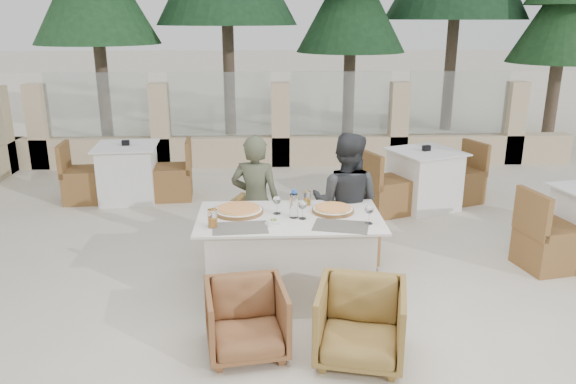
{
  "coord_description": "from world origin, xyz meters",
  "views": [
    {
      "loc": [
        -0.27,
        -4.54,
        2.42
      ],
      "look_at": [
        -0.06,
        0.34,
        0.9
      ],
      "focal_mm": 35.0,
      "sensor_mm": 36.0,
      "label": 1
    }
  ],
  "objects_px": {
    "armchair_near_left": "(246,320)",
    "wine_glass_near": "(302,209)",
    "beer_glass_left": "(212,218)",
    "pizza_right": "(333,209)",
    "diner_right": "(346,204)",
    "bg_table_a": "(128,173)",
    "armchair_far_left": "(260,230)",
    "water_bottle": "(294,204)",
    "diner_left": "(256,202)",
    "pizza_left": "(239,210)",
    "armchair_far_right": "(342,234)",
    "wine_glass_centre": "(277,204)",
    "dining_table": "(289,257)",
    "armchair_near_right": "(361,323)",
    "olive_dish": "(274,221)",
    "bg_table_b": "(424,179)",
    "wine_glass_corner": "(369,213)",
    "beer_glass_right": "(307,198)"
  },
  "relations": [
    {
      "from": "dining_table",
      "to": "olive_dish",
      "type": "relative_size",
      "value": 14.55
    },
    {
      "from": "beer_glass_right",
      "to": "olive_dish",
      "type": "bearing_deg",
      "value": -123.08
    },
    {
      "from": "wine_glass_corner",
      "to": "beer_glass_left",
      "type": "distance_m",
      "value": 1.3
    },
    {
      "from": "olive_dish",
      "to": "pizza_left",
      "type": "bearing_deg",
      "value": 135.87
    },
    {
      "from": "diner_right",
      "to": "bg_table_a",
      "type": "distance_m",
      "value": 3.59
    },
    {
      "from": "dining_table",
      "to": "armchair_far_left",
      "type": "bearing_deg",
      "value": 106.99
    },
    {
      "from": "wine_glass_corner",
      "to": "pizza_right",
      "type": "bearing_deg",
      "value": 130.65
    },
    {
      "from": "olive_dish",
      "to": "diner_right",
      "type": "distance_m",
      "value": 1.0
    },
    {
      "from": "armchair_near_right",
      "to": "diner_right",
      "type": "xyz_separation_m",
      "value": [
        0.09,
        1.51,
        0.41
      ]
    },
    {
      "from": "olive_dish",
      "to": "bg_table_b",
      "type": "height_order",
      "value": "olive_dish"
    },
    {
      "from": "wine_glass_near",
      "to": "armchair_far_left",
      "type": "relative_size",
      "value": 0.27
    },
    {
      "from": "dining_table",
      "to": "pizza_right",
      "type": "bearing_deg",
      "value": 14.96
    },
    {
      "from": "diner_left",
      "to": "water_bottle",
      "type": "bearing_deg",
      "value": 128.76
    },
    {
      "from": "pizza_left",
      "to": "bg_table_a",
      "type": "distance_m",
      "value": 3.28
    },
    {
      "from": "armchair_near_left",
      "to": "diner_left",
      "type": "xyz_separation_m",
      "value": [
        0.06,
        1.56,
        0.4
      ]
    },
    {
      "from": "armchair_far_left",
      "to": "armchair_near_left",
      "type": "height_order",
      "value": "armchair_far_left"
    },
    {
      "from": "beer_glass_left",
      "to": "pizza_right",
      "type": "bearing_deg",
      "value": 17.76
    },
    {
      "from": "wine_glass_near",
      "to": "armchair_far_right",
      "type": "xyz_separation_m",
      "value": [
        0.46,
        0.8,
        -0.56
      ]
    },
    {
      "from": "beer_glass_left",
      "to": "armchair_far_right",
      "type": "relative_size",
      "value": 0.23
    },
    {
      "from": "pizza_right",
      "to": "water_bottle",
      "type": "bearing_deg",
      "value": -159.91
    },
    {
      "from": "pizza_right",
      "to": "wine_glass_centre",
      "type": "distance_m",
      "value": 0.5
    },
    {
      "from": "diner_left",
      "to": "pizza_left",
      "type": "bearing_deg",
      "value": 89.3
    },
    {
      "from": "olive_dish",
      "to": "armchair_near_right",
      "type": "distance_m",
      "value": 1.13
    },
    {
      "from": "armchair_near_left",
      "to": "wine_glass_near",
      "type": "bearing_deg",
      "value": 51.25
    },
    {
      "from": "wine_glass_corner",
      "to": "bg_table_a",
      "type": "height_order",
      "value": "wine_glass_corner"
    },
    {
      "from": "pizza_right",
      "to": "armchair_far_right",
      "type": "relative_size",
      "value": 0.56
    },
    {
      "from": "wine_glass_centre",
      "to": "diner_right",
      "type": "xyz_separation_m",
      "value": [
        0.67,
        0.45,
        -0.16
      ]
    },
    {
      "from": "pizza_right",
      "to": "armchair_far_left",
      "type": "xyz_separation_m",
      "value": [
        -0.66,
        0.78,
        -0.48
      ]
    },
    {
      "from": "wine_glass_centre",
      "to": "diner_right",
      "type": "bearing_deg",
      "value": 33.74
    },
    {
      "from": "pizza_right",
      "to": "diner_right",
      "type": "height_order",
      "value": "diner_right"
    },
    {
      "from": "dining_table",
      "to": "wine_glass_corner",
      "type": "relative_size",
      "value": 8.7
    },
    {
      "from": "armchair_far_right",
      "to": "diner_left",
      "type": "relative_size",
      "value": 0.49
    },
    {
      "from": "wine_glass_near",
      "to": "beer_glass_left",
      "type": "height_order",
      "value": "wine_glass_near"
    },
    {
      "from": "water_bottle",
      "to": "armchair_near_left",
      "type": "distance_m",
      "value": 1.12
    },
    {
      "from": "bg_table_a",
      "to": "armchair_near_left",
      "type": "bearing_deg",
      "value": -69.75
    },
    {
      "from": "beer_glass_right",
      "to": "wine_glass_corner",
      "type": "bearing_deg",
      "value": -47.04
    },
    {
      "from": "dining_table",
      "to": "armchair_near_right",
      "type": "height_order",
      "value": "dining_table"
    },
    {
      "from": "wine_glass_centre",
      "to": "armchair_far_right",
      "type": "xyz_separation_m",
      "value": [
        0.67,
        0.66,
        -0.56
      ]
    },
    {
      "from": "wine_glass_near",
      "to": "beer_glass_left",
      "type": "relative_size",
      "value": 1.2
    },
    {
      "from": "wine_glass_centre",
      "to": "water_bottle",
      "type": "bearing_deg",
      "value": -35.55
    },
    {
      "from": "armchair_far_right",
      "to": "armchair_near_left",
      "type": "height_order",
      "value": "armchair_far_right"
    },
    {
      "from": "water_bottle",
      "to": "armchair_far_left",
      "type": "distance_m",
      "value": 1.13
    },
    {
      "from": "pizza_right",
      "to": "bg_table_a",
      "type": "relative_size",
      "value": 0.23
    },
    {
      "from": "diner_left",
      "to": "bg_table_b",
      "type": "distance_m",
      "value": 2.82
    },
    {
      "from": "pizza_right",
      "to": "armchair_near_right",
      "type": "xyz_separation_m",
      "value": [
        0.08,
        -1.09,
        -0.5
      ]
    },
    {
      "from": "bg_table_b",
      "to": "beer_glass_left",
      "type": "bearing_deg",
      "value": -155.08
    },
    {
      "from": "diner_left",
      "to": "armchair_far_right",
      "type": "bearing_deg",
      "value": -163.46
    },
    {
      "from": "armchair_near_right",
      "to": "diner_left",
      "type": "distance_m",
      "value": 1.89
    },
    {
      "from": "diner_left",
      "to": "bg_table_b",
      "type": "bearing_deg",
      "value": -128.08
    },
    {
      "from": "armchair_far_left",
      "to": "water_bottle",
      "type": "bearing_deg",
      "value": 128.76
    }
  ]
}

